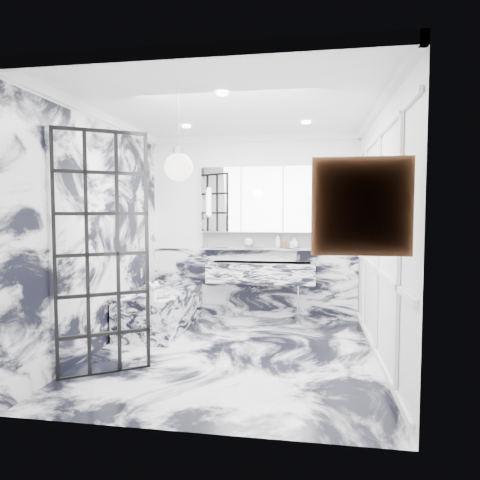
% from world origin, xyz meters
% --- Properties ---
extents(floor, '(3.60, 3.60, 0.00)m').
position_xyz_m(floor, '(0.00, 0.00, 0.00)').
color(floor, silver).
rests_on(floor, ground).
extents(ceiling, '(3.60, 3.60, 0.00)m').
position_xyz_m(ceiling, '(0.00, 0.00, 2.80)').
color(ceiling, white).
rests_on(ceiling, wall_back).
extents(wall_back, '(3.60, 0.00, 3.60)m').
position_xyz_m(wall_back, '(0.00, 1.80, 1.40)').
color(wall_back, white).
rests_on(wall_back, floor).
extents(wall_front, '(3.60, 0.00, 3.60)m').
position_xyz_m(wall_front, '(0.00, -1.80, 1.40)').
color(wall_front, white).
rests_on(wall_front, floor).
extents(wall_left, '(0.00, 3.60, 3.60)m').
position_xyz_m(wall_left, '(-1.60, 0.00, 1.40)').
color(wall_left, white).
rests_on(wall_left, floor).
extents(wall_right, '(0.00, 3.60, 3.60)m').
position_xyz_m(wall_right, '(1.60, 0.00, 1.40)').
color(wall_right, white).
rests_on(wall_right, floor).
extents(marble_clad_back, '(3.18, 0.05, 1.05)m').
position_xyz_m(marble_clad_back, '(0.00, 1.78, 0.53)').
color(marble_clad_back, silver).
rests_on(marble_clad_back, floor).
extents(marble_clad_left, '(0.02, 3.56, 2.68)m').
position_xyz_m(marble_clad_left, '(-1.59, 0.00, 1.34)').
color(marble_clad_left, silver).
rests_on(marble_clad_left, floor).
extents(panel_molding, '(0.03, 3.40, 2.30)m').
position_xyz_m(panel_molding, '(1.58, 0.00, 1.30)').
color(panel_molding, white).
rests_on(panel_molding, floor).
extents(soap_bottle_a, '(0.11, 0.11, 0.22)m').
position_xyz_m(soap_bottle_a, '(0.39, 1.71, 1.20)').
color(soap_bottle_a, '#8C5919').
rests_on(soap_bottle_a, ledge).
extents(soap_bottle_b, '(0.09, 0.09, 0.15)m').
position_xyz_m(soap_bottle_b, '(0.62, 1.71, 1.17)').
color(soap_bottle_b, '#4C4C51').
rests_on(soap_bottle_b, ledge).
extents(soap_bottle_c, '(0.12, 0.12, 0.16)m').
position_xyz_m(soap_bottle_c, '(0.64, 1.71, 1.17)').
color(soap_bottle_c, silver).
rests_on(soap_bottle_c, ledge).
extents(face_pot, '(0.14, 0.14, 0.14)m').
position_xyz_m(face_pot, '(-0.06, 1.71, 1.17)').
color(face_pot, white).
rests_on(face_pot, ledge).
extents(amber_bottle, '(0.04, 0.04, 0.10)m').
position_xyz_m(amber_bottle, '(0.49, 1.71, 1.14)').
color(amber_bottle, '#8C5919').
rests_on(amber_bottle, ledge).
extents(flower_vase, '(0.07, 0.07, 0.12)m').
position_xyz_m(flower_vase, '(-1.00, 0.11, 0.61)').
color(flower_vase, silver).
rests_on(flower_vase, bathtub).
extents(crittall_door, '(0.76, 0.52, 2.42)m').
position_xyz_m(crittall_door, '(-1.17, -0.81, 1.21)').
color(crittall_door, black).
rests_on(crittall_door, floor).
extents(artwork, '(0.57, 0.05, 0.57)m').
position_xyz_m(artwork, '(1.20, -1.76, 1.66)').
color(artwork, '#B44712').
rests_on(artwork, wall_front).
extents(pendant_light, '(0.24, 0.24, 0.24)m').
position_xyz_m(pendant_light, '(-0.25, -1.22, 2.01)').
color(pendant_light, white).
rests_on(pendant_light, ceiling).
extents(trough_sink, '(1.60, 0.45, 0.30)m').
position_xyz_m(trough_sink, '(0.15, 1.55, 0.73)').
color(trough_sink, silver).
rests_on(trough_sink, wall_back).
extents(ledge, '(1.90, 0.14, 0.04)m').
position_xyz_m(ledge, '(0.15, 1.72, 1.07)').
color(ledge, silver).
rests_on(ledge, wall_back).
extents(subway_tile, '(1.90, 0.03, 0.23)m').
position_xyz_m(subway_tile, '(0.15, 1.78, 1.21)').
color(subway_tile, white).
rests_on(subway_tile, wall_back).
extents(mirror_cabinet, '(1.90, 0.16, 1.00)m').
position_xyz_m(mirror_cabinet, '(0.15, 1.73, 1.82)').
color(mirror_cabinet, white).
rests_on(mirror_cabinet, wall_back).
extents(sconce_left, '(0.07, 0.07, 0.40)m').
position_xyz_m(sconce_left, '(-0.67, 1.63, 1.78)').
color(sconce_left, white).
rests_on(sconce_left, mirror_cabinet).
extents(sconce_right, '(0.07, 0.07, 0.40)m').
position_xyz_m(sconce_right, '(0.97, 1.63, 1.78)').
color(sconce_right, white).
rests_on(sconce_right, mirror_cabinet).
extents(bathtub, '(0.75, 1.65, 0.55)m').
position_xyz_m(bathtub, '(-1.18, 0.90, 0.28)').
color(bathtub, silver).
rests_on(bathtub, floor).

